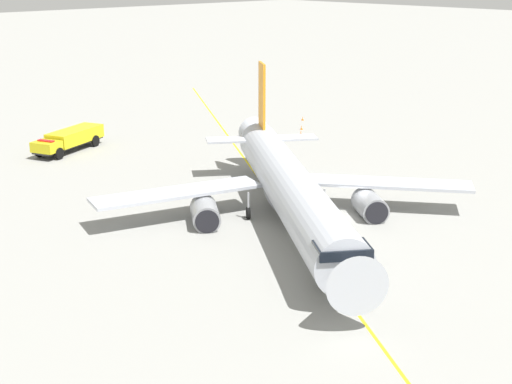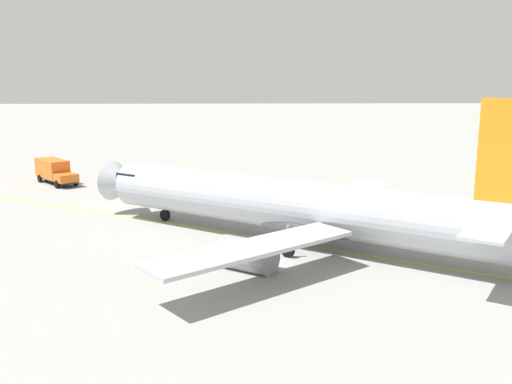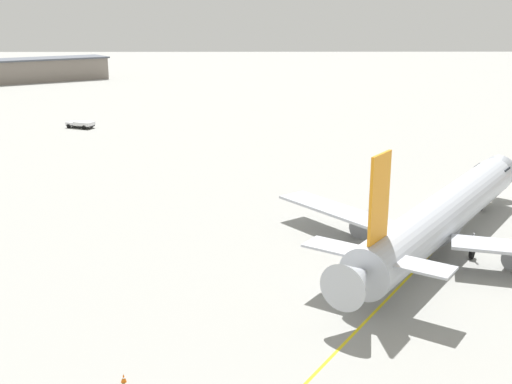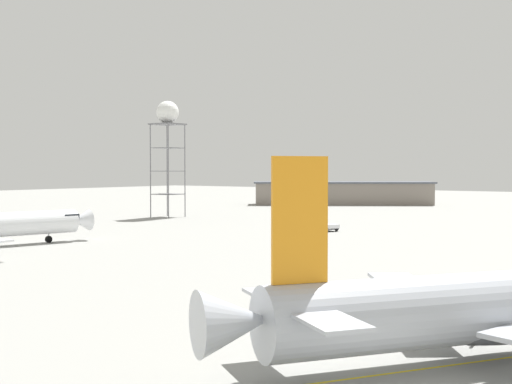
% 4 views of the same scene
% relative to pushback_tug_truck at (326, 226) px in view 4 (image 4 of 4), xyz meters
% --- Properties ---
extents(ground_plane, '(600.00, 600.00, 0.00)m').
position_rel_pushback_tug_truck_xyz_m(ground_plane, '(-46.31, 63.26, -0.81)').
color(ground_plane, gray).
extents(pushback_tug_truck, '(5.97, 4.34, 1.30)m').
position_rel_pushback_tug_truck_xyz_m(pushback_tug_truck, '(0.00, 0.00, 0.00)').
color(pushback_tug_truck, '#232326').
rests_on(pushback_tug_truck, ground_plane).
extents(radar_tower, '(6.53, 6.53, 27.48)m').
position_rel_pushback_tug_truck_xyz_m(radar_tower, '(48.01, -8.93, 22.18)').
color(radar_tower, slate).
rests_on(radar_tower, ground_plane).
extents(terminal_shed, '(54.63, 43.11, 7.33)m').
position_rel_pushback_tug_truck_xyz_m(terminal_shed, '(40.84, -82.93, 2.88)').
color(terminal_shed, gray).
rests_on(terminal_shed, ground_plane).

